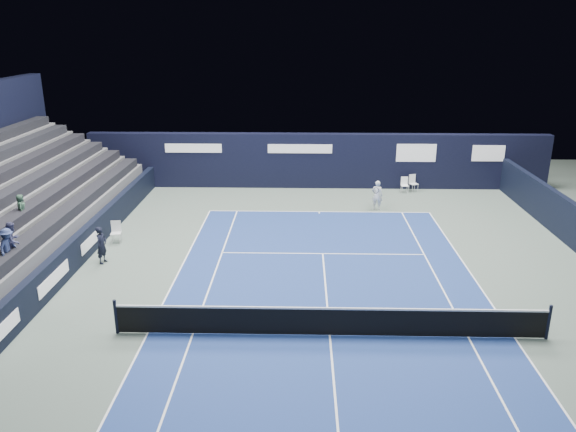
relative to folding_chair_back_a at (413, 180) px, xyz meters
The scene contains 12 objects.
ground 14.83m from the folding_chair_back_a, 111.12° to the right, with size 48.00×48.00×0.00m, color #4D5C52.
court_surface 16.71m from the folding_chair_back_a, 108.64° to the right, with size 10.97×23.77×0.01m, color navy.
folding_chair_back_a is the anchor object (origin of this frame).
folding_chair_back_b 0.59m from the folding_chair_back_a, 149.25° to the right, with size 0.40×0.38×0.87m.
line_judge_chair 16.41m from the folding_chair_back_a, 149.46° to the right, with size 0.46×0.45×0.94m.
line_judge 17.50m from the folding_chair_back_a, 142.93° to the right, with size 0.54×0.35×1.48m, color black.
court_markings 16.71m from the folding_chair_back_a, 108.64° to the right, with size 11.03×23.83×0.00m.
tennis_net 16.70m from the folding_chair_back_a, 108.64° to the right, with size 12.90×0.10×1.10m.
back_sponsor_wall 5.46m from the folding_chair_back_a, behind, with size 26.00×0.63×3.10m.
side_barrier_left 17.81m from the folding_chair_back_a, 146.42° to the right, with size 0.33×22.00×1.20m.
spectator_stand 20.65m from the folding_chair_back_a, 154.58° to the right, with size 6.00×18.00×6.40m.
tennis_player 4.23m from the folding_chair_back_a, 125.02° to the right, with size 0.62×0.86×1.50m.
Camera 1 is at (-0.87, -14.77, 8.75)m, focal length 35.00 mm.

